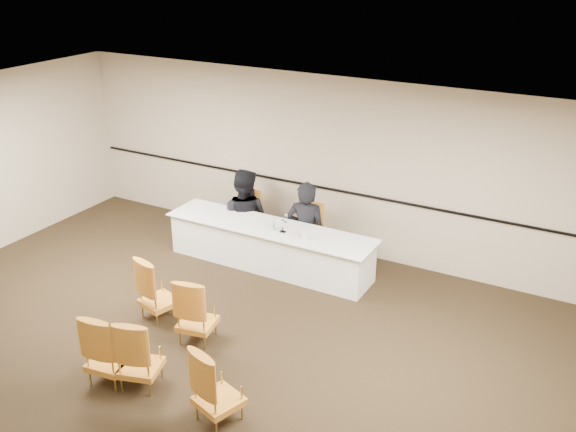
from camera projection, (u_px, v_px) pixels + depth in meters
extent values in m
plane|color=black|center=(191.00, 368.00, 8.07)|extent=(10.00, 10.00, 0.00)
plane|color=silver|center=(174.00, 138.00, 6.89)|extent=(10.00, 10.00, 0.00)
cube|color=#C4B59A|center=(331.00, 166.00, 10.69)|extent=(10.00, 0.04, 3.00)
cube|color=black|center=(329.00, 189.00, 10.82)|extent=(9.80, 0.04, 0.03)
imported|color=black|center=(306.00, 234.00, 10.69)|extent=(0.75, 0.58, 1.86)
imported|color=black|center=(244.00, 220.00, 11.25)|extent=(1.03, 0.87, 1.89)
cube|color=white|center=(291.00, 234.00, 10.06)|extent=(0.34, 0.28, 0.00)
cylinder|color=silver|center=(271.00, 227.00, 10.17)|extent=(0.08, 0.08, 0.10)
cylinder|color=white|center=(304.00, 235.00, 9.86)|extent=(0.09, 0.09, 0.13)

